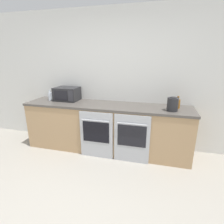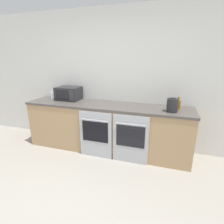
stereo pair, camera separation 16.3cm
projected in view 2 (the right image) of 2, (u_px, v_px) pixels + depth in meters
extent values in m
plane|color=gray|center=(54.00, 223.00, 1.90)|extent=(16.00, 16.00, 0.00)
cube|color=silver|center=(112.00, 80.00, 3.41)|extent=(10.00, 0.06, 2.60)
cube|color=tan|center=(106.00, 128.00, 3.35)|extent=(3.05, 0.64, 0.86)
cube|color=#4C4742|center=(106.00, 105.00, 3.22)|extent=(3.07, 0.66, 0.04)
cube|color=#A8AAAF|center=(96.00, 135.00, 3.07)|extent=(0.59, 0.03, 0.85)
cube|color=black|center=(95.00, 132.00, 3.04)|extent=(0.48, 0.01, 0.37)
cylinder|color=#A8AAAF|center=(94.00, 120.00, 2.95)|extent=(0.49, 0.02, 0.02)
cube|color=#A8AAAF|center=(130.00, 140.00, 2.89)|extent=(0.59, 0.03, 0.85)
cube|color=black|center=(130.00, 137.00, 2.86)|extent=(0.48, 0.01, 0.37)
cylinder|color=#A8AAAF|center=(130.00, 124.00, 2.77)|extent=(0.49, 0.02, 0.02)
cube|color=#232326|center=(69.00, 93.00, 3.53)|extent=(0.46, 0.35, 0.26)
cube|color=black|center=(62.00, 95.00, 3.38)|extent=(0.28, 0.01, 0.18)
cube|color=#2D2D33|center=(71.00, 96.00, 3.32)|extent=(0.10, 0.01, 0.21)
cylinder|color=silver|center=(52.00, 96.00, 3.58)|extent=(0.08, 0.08, 0.15)
cylinder|color=silver|center=(52.00, 91.00, 3.54)|extent=(0.03, 0.03, 0.06)
cylinder|color=#8C5114|center=(178.00, 105.00, 2.90)|extent=(0.08, 0.08, 0.15)
cylinder|color=#8C5114|center=(179.00, 99.00, 2.87)|extent=(0.03, 0.03, 0.06)
cylinder|color=#232326|center=(172.00, 105.00, 2.74)|extent=(0.18, 0.18, 0.22)
cylinder|color=#262628|center=(173.00, 98.00, 2.71)|extent=(0.10, 0.10, 0.01)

